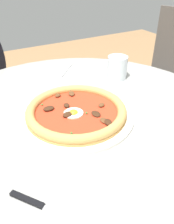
# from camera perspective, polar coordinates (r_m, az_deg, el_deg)

# --- Properties ---
(dining_table) EXTENTS (1.00, 1.00, 0.73)m
(dining_table) POSITION_cam_1_polar(r_m,az_deg,el_deg) (0.81, -1.62, -11.39)
(dining_table) COLOR #999993
(dining_table) RESTS_ON ground
(pizza_on_plate) EXTENTS (0.34, 0.34, 0.04)m
(pizza_on_plate) POSITION_cam_1_polar(r_m,az_deg,el_deg) (0.69, -2.83, 0.19)
(pizza_on_plate) COLOR white
(pizza_on_plate) RESTS_ON dining_table
(water_glass) EXTENTS (0.08, 0.08, 0.09)m
(water_glass) POSITION_cam_1_polar(r_m,az_deg,el_deg) (0.93, 7.45, 10.50)
(water_glass) COLOR silver
(water_glass) RESTS_ON dining_table
(steak_knife) EXTENTS (0.17, 0.13, 0.01)m
(steak_knife) POSITION_cam_1_polar(r_m,az_deg,el_deg) (0.48, -11.21, -21.76)
(steak_knife) COLOR silver
(steak_knife) RESTS_ON dining_table
(fork_utensil) EXTENTS (0.12, 0.12, 0.00)m
(fork_utensil) POSITION_cam_1_polar(r_m,az_deg,el_deg) (1.01, -4.99, 10.46)
(fork_utensil) COLOR #BCBCC1
(fork_utensil) RESTS_ON dining_table
(cafe_chair_spare_far) EXTENTS (0.55, 0.55, 0.89)m
(cafe_chair_spare_far) POSITION_cam_1_polar(r_m,az_deg,el_deg) (1.61, 20.69, 9.53)
(cafe_chair_spare_far) COLOR #504A45
(cafe_chair_spare_far) RESTS_ON ground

